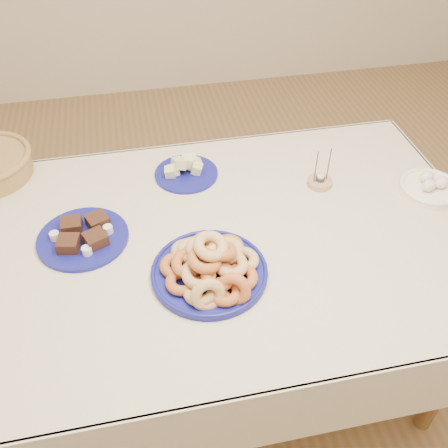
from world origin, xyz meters
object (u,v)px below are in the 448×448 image
(candle_holder, at_px, (320,182))
(dining_table, at_px, (221,260))
(donut_platter, at_px, (210,267))
(egg_bowl, at_px, (430,187))
(brownie_plate, at_px, (83,236))
(melon_plate, at_px, (187,169))

(candle_holder, bearing_deg, dining_table, -154.35)
(donut_platter, distance_m, egg_bowl, 0.86)
(brownie_plate, distance_m, candle_holder, 0.83)
(donut_platter, relative_size, brownie_plate, 1.10)
(melon_plate, xyz_separation_m, egg_bowl, (0.82, -0.28, 0.00))
(melon_plate, distance_m, candle_holder, 0.48)
(donut_platter, bearing_deg, dining_table, 68.23)
(brownie_plate, height_order, candle_holder, candle_holder)
(melon_plate, bearing_deg, candle_holder, -19.48)
(candle_holder, relative_size, egg_bowl, 0.56)
(dining_table, bearing_deg, candle_holder, 25.65)
(donut_platter, xyz_separation_m, brownie_plate, (-0.36, 0.23, -0.02))
(donut_platter, xyz_separation_m, egg_bowl, (0.82, 0.23, -0.02))
(donut_platter, relative_size, egg_bowl, 1.39)
(dining_table, bearing_deg, egg_bowl, 5.48)
(melon_plate, bearing_deg, egg_bowl, -18.90)
(dining_table, relative_size, brownie_plate, 5.10)
(brownie_plate, xyz_separation_m, egg_bowl, (1.19, -0.00, 0.01))
(donut_platter, height_order, candle_holder, donut_platter)
(dining_table, bearing_deg, melon_plate, 99.09)
(donut_platter, distance_m, brownie_plate, 0.43)
(donut_platter, distance_m, candle_holder, 0.58)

